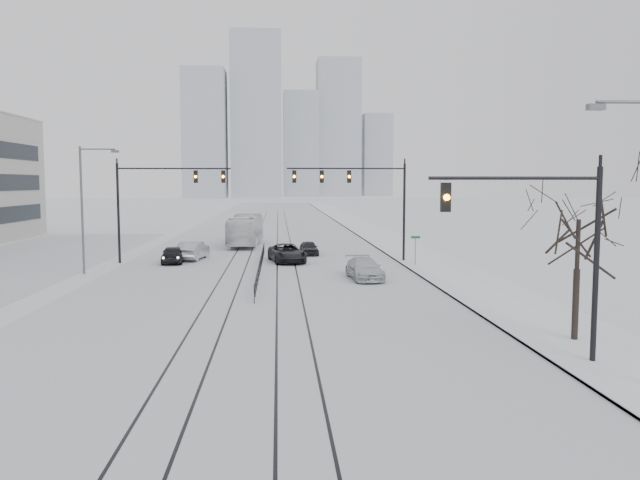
{
  "coord_description": "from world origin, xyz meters",
  "views": [
    {
      "loc": [
        1.3,
        -14.92,
        6.43
      ],
      "look_at": [
        3.67,
        20.34,
        3.2
      ],
      "focal_mm": 35.0,
      "sensor_mm": 36.0,
      "label": 1
    }
  ],
  "objects_px": {
    "sedan_nb_front": "(287,253)",
    "sedan_nb_far": "(309,248)",
    "sedan_nb_right": "(365,269)",
    "sedan_sb_outer": "(193,251)",
    "traffic_mast_near": "(552,237)",
    "sedan_sb_inner": "(173,255)",
    "bare_tree": "(578,232)",
    "box_truck": "(246,230)"
  },
  "relations": [
    {
      "from": "sedan_nb_front",
      "to": "sedan_nb_far",
      "type": "xyz_separation_m",
      "value": [
        2.04,
        5.12,
        -0.12
      ]
    },
    {
      "from": "sedan_nb_right",
      "to": "sedan_sb_outer",
      "type": "bearing_deg",
      "value": 133.58
    },
    {
      "from": "traffic_mast_near",
      "to": "sedan_sb_inner",
      "type": "xyz_separation_m",
      "value": [
        -17.95,
        29.5,
        -3.85
      ]
    },
    {
      "from": "sedan_nb_front",
      "to": "sedan_nb_right",
      "type": "xyz_separation_m",
      "value": [
        5.05,
        -9.43,
        -0.03
      ]
    },
    {
      "from": "traffic_mast_near",
      "to": "sedan_nb_front",
      "type": "distance_m",
      "value": 31.02
    },
    {
      "from": "bare_tree",
      "to": "sedan_sb_outer",
      "type": "height_order",
      "value": "bare_tree"
    },
    {
      "from": "sedan_nb_right",
      "to": "box_truck",
      "type": "bearing_deg",
      "value": 106.75
    },
    {
      "from": "box_truck",
      "to": "traffic_mast_near",
      "type": "bearing_deg",
      "value": 109.79
    },
    {
      "from": "bare_tree",
      "to": "sedan_nb_far",
      "type": "height_order",
      "value": "bare_tree"
    },
    {
      "from": "sedan_sb_outer",
      "to": "box_truck",
      "type": "distance_m",
      "value": 12.47
    },
    {
      "from": "traffic_mast_near",
      "to": "sedan_sb_outer",
      "type": "height_order",
      "value": "traffic_mast_near"
    },
    {
      "from": "traffic_mast_near",
      "to": "sedan_nb_right",
      "type": "bearing_deg",
      "value": 100.56
    },
    {
      "from": "sedan_nb_front",
      "to": "box_truck",
      "type": "relative_size",
      "value": 0.47
    },
    {
      "from": "sedan_sb_inner",
      "to": "sedan_nb_right",
      "type": "bearing_deg",
      "value": 141.84
    },
    {
      "from": "traffic_mast_near",
      "to": "sedan_nb_far",
      "type": "xyz_separation_m",
      "value": [
        -6.75,
        34.62,
        -3.94
      ]
    },
    {
      "from": "sedan_nb_front",
      "to": "sedan_nb_right",
      "type": "height_order",
      "value": "sedan_nb_front"
    },
    {
      "from": "traffic_mast_near",
      "to": "bare_tree",
      "type": "distance_m",
      "value": 3.85
    },
    {
      "from": "sedan_nb_far",
      "to": "box_truck",
      "type": "height_order",
      "value": "box_truck"
    },
    {
      "from": "sedan_nb_right",
      "to": "sedan_nb_far",
      "type": "relative_size",
      "value": 1.35
    },
    {
      "from": "bare_tree",
      "to": "sedan_sb_outer",
      "type": "xyz_separation_m",
      "value": [
        -19.08,
        28.68,
        -3.7
      ]
    },
    {
      "from": "bare_tree",
      "to": "sedan_nb_front",
      "type": "bearing_deg",
      "value": 112.91
    },
    {
      "from": "sedan_nb_front",
      "to": "sedan_nb_right",
      "type": "bearing_deg",
      "value": -72.13
    },
    {
      "from": "sedan_sb_outer",
      "to": "sedan_sb_inner",
      "type": "bearing_deg",
      "value": 68.67
    },
    {
      "from": "sedan_nb_right",
      "to": "sedan_nb_front",
      "type": "bearing_deg",
      "value": 113.68
    },
    {
      "from": "bare_tree",
      "to": "box_truck",
      "type": "xyz_separation_m",
      "value": [
        -15.26,
        40.53,
        -2.91
      ]
    },
    {
      "from": "bare_tree",
      "to": "sedan_sb_outer",
      "type": "bearing_deg",
      "value": 123.62
    },
    {
      "from": "sedan_sb_inner",
      "to": "sedan_nb_right",
      "type": "xyz_separation_m",
      "value": [
        14.21,
        -9.43,
        -0.0
      ]
    },
    {
      "from": "sedan_sb_outer",
      "to": "bare_tree",
      "type": "bearing_deg",
      "value": 132.74
    },
    {
      "from": "sedan_sb_inner",
      "to": "sedan_nb_right",
      "type": "distance_m",
      "value": 17.05
    },
    {
      "from": "traffic_mast_near",
      "to": "sedan_nb_front",
      "type": "relative_size",
      "value": 1.31
    },
    {
      "from": "sedan_nb_far",
      "to": "sedan_sb_outer",
      "type": "bearing_deg",
      "value": -168.42
    },
    {
      "from": "sedan_sb_outer",
      "to": "sedan_nb_far",
      "type": "bearing_deg",
      "value": -154.41
    },
    {
      "from": "sedan_nb_right",
      "to": "sedan_nb_far",
      "type": "height_order",
      "value": "sedan_nb_right"
    },
    {
      "from": "traffic_mast_near",
      "to": "box_truck",
      "type": "xyz_separation_m",
      "value": [
        -12.84,
        43.53,
        -2.98
      ]
    },
    {
      "from": "traffic_mast_near",
      "to": "box_truck",
      "type": "distance_m",
      "value": 45.48
    },
    {
      "from": "traffic_mast_near",
      "to": "sedan_nb_far",
      "type": "height_order",
      "value": "traffic_mast_near"
    },
    {
      "from": "traffic_mast_near",
      "to": "sedan_sb_outer",
      "type": "bearing_deg",
      "value": 117.74
    },
    {
      "from": "bare_tree",
      "to": "sedan_sb_inner",
      "type": "bearing_deg",
      "value": 127.55
    },
    {
      "from": "sedan_nb_far",
      "to": "traffic_mast_near",
      "type": "bearing_deg",
      "value": -83.86
    },
    {
      "from": "box_truck",
      "to": "sedan_sb_inner",
      "type": "bearing_deg",
      "value": 73.34
    },
    {
      "from": "traffic_mast_near",
      "to": "sedan_nb_far",
      "type": "distance_m",
      "value": 35.49
    },
    {
      "from": "sedan_nb_right",
      "to": "sedan_nb_far",
      "type": "distance_m",
      "value": 14.86
    }
  ]
}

